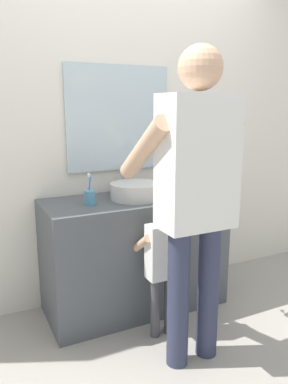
{
  "coord_description": "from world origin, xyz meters",
  "views": [
    {
      "loc": [
        -1.07,
        -2.03,
        1.43
      ],
      "look_at": [
        0.0,
        0.15,
        0.89
      ],
      "focal_mm": 35.66,
      "sensor_mm": 36.0,
      "label": 1
    }
  ],
  "objects_px": {
    "child_toddler": "(162,259)",
    "adult_parent": "(195,183)",
    "toothbrush_cup": "(90,197)",
    "soap_bottle": "(176,182)"
  },
  "relations": [
    {
      "from": "child_toddler",
      "to": "adult_parent",
      "type": "distance_m",
      "value": 0.6
    },
    {
      "from": "toothbrush_cup",
      "to": "soap_bottle",
      "type": "relative_size",
      "value": 1.25
    },
    {
      "from": "child_toddler",
      "to": "adult_parent",
      "type": "relative_size",
      "value": 0.5
    },
    {
      "from": "toothbrush_cup",
      "to": "adult_parent",
      "type": "height_order",
      "value": "adult_parent"
    },
    {
      "from": "toothbrush_cup",
      "to": "soap_bottle",
      "type": "xyz_separation_m",
      "value": [
        0.72,
        0.12,
        0.02
      ]
    },
    {
      "from": "toothbrush_cup",
      "to": "adult_parent",
      "type": "distance_m",
      "value": 0.76
    },
    {
      "from": "adult_parent",
      "to": "soap_bottle",
      "type": "bearing_deg",
      "value": 65.7
    },
    {
      "from": "toothbrush_cup",
      "to": "child_toddler",
      "type": "distance_m",
      "value": 0.6
    },
    {
      "from": "adult_parent",
      "to": "toothbrush_cup",
      "type": "bearing_deg",
      "value": 120.74
    },
    {
      "from": "toothbrush_cup",
      "to": "child_toddler",
      "type": "relative_size",
      "value": 0.24
    }
  ]
}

